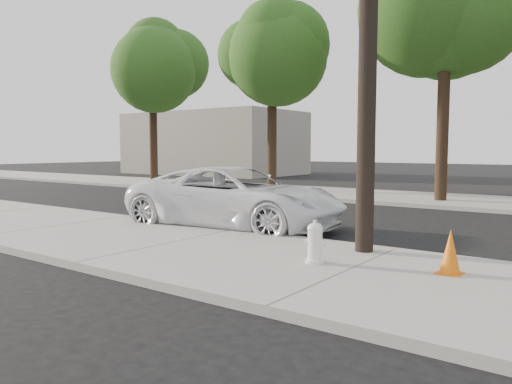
# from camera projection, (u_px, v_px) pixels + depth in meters

# --- Properties ---
(ground) EXTENTS (120.00, 120.00, 0.00)m
(ground) POSITION_uv_depth(u_px,v_px,m) (283.00, 224.00, 13.77)
(ground) COLOR black
(ground) RESTS_ON ground
(near_sidewalk) EXTENTS (90.00, 4.40, 0.15)m
(near_sidewalk) POSITION_uv_depth(u_px,v_px,m) (169.00, 246.00, 10.31)
(near_sidewalk) COLOR gray
(near_sidewalk) RESTS_ON ground
(far_sidewalk) EXTENTS (90.00, 5.00, 0.15)m
(far_sidewalk) POSITION_uv_depth(u_px,v_px,m) (396.00, 197.00, 20.59)
(far_sidewalk) COLOR gray
(far_sidewalk) RESTS_ON ground
(curb_near) EXTENTS (90.00, 0.12, 0.16)m
(curb_near) POSITION_uv_depth(u_px,v_px,m) (236.00, 232.00, 12.07)
(curb_near) COLOR #9E9B93
(curb_near) RESTS_ON ground
(building_far) EXTENTS (14.00, 8.00, 5.00)m
(building_far) POSITION_uv_depth(u_px,v_px,m) (213.00, 144.00, 41.40)
(building_far) COLOR gray
(building_far) RESTS_ON ground
(utility_pole) EXTENTS (1.40, 0.34, 9.00)m
(utility_pole) POSITION_uv_depth(u_px,v_px,m) (369.00, 5.00, 9.07)
(utility_pole) COLOR black
(utility_pole) RESTS_ON near_sidewalk
(tree_a) EXTENTS (4.65, 4.50, 9.00)m
(tree_a) POSITION_uv_depth(u_px,v_px,m) (153.00, 68.00, 27.63)
(tree_a) COLOR black
(tree_a) RESTS_ON far_sidewalk
(tree_b) EXTENTS (4.34, 4.20, 8.45)m
(tree_b) POSITION_uv_depth(u_px,v_px,m) (274.00, 61.00, 23.13)
(tree_b) COLOR black
(tree_b) RESTS_ON far_sidewalk
(tree_c) EXTENTS (4.96, 4.80, 9.55)m
(tree_c) POSITION_uv_depth(u_px,v_px,m) (451.00, 15.00, 18.00)
(tree_c) COLOR black
(tree_c) RESTS_ON far_sidewalk
(police_cruiser) EXTENTS (6.10, 3.34, 1.62)m
(police_cruiser) POSITION_uv_depth(u_px,v_px,m) (236.00, 197.00, 13.10)
(police_cruiser) COLOR white
(police_cruiser) RESTS_ON ground
(fire_hydrant) EXTENTS (0.37, 0.33, 0.69)m
(fire_hydrant) POSITION_uv_depth(u_px,v_px,m) (315.00, 243.00, 8.47)
(fire_hydrant) COLOR white
(fire_hydrant) RESTS_ON near_sidewalk
(traffic_cone) EXTENTS (0.38, 0.38, 0.70)m
(traffic_cone) POSITION_uv_depth(u_px,v_px,m) (450.00, 252.00, 7.73)
(traffic_cone) COLOR orange
(traffic_cone) RESTS_ON near_sidewalk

